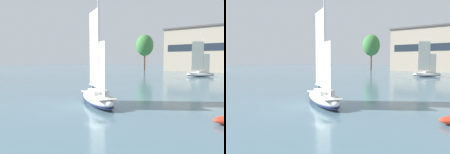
% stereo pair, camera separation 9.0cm
% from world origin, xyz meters
% --- Properties ---
extents(ground_plane, '(400.00, 400.00, 0.00)m').
position_xyz_m(ground_plane, '(0.00, 0.00, 0.00)').
color(ground_plane, slate).
extents(waterfront_building, '(45.09, 14.17, 20.79)m').
position_xyz_m(waterfront_building, '(-7.25, 88.12, 10.44)').
color(waterfront_building, tan).
rests_on(waterfront_building, ground).
extents(tree_shore_center, '(9.00, 9.00, 18.51)m').
position_xyz_m(tree_shore_center, '(-39.30, 80.47, 12.96)').
color(tree_shore_center, brown).
rests_on(tree_shore_center, ground).
extents(sailboat_main, '(9.38, 6.99, 12.84)m').
position_xyz_m(sailboat_main, '(0.01, -0.00, 1.03)').
color(sailboat_main, silver).
rests_on(sailboat_main, ground).
extents(sailboat_moored_far_slip, '(8.75, 7.55, 12.49)m').
position_xyz_m(sailboat_moored_far_slip, '(-2.97, 53.11, 1.00)').
color(sailboat_moored_far_slip, white).
rests_on(sailboat_moored_far_slip, ground).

